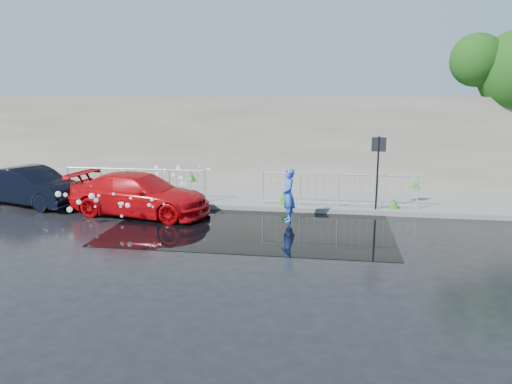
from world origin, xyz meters
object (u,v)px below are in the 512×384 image
dark_car (32,186)px  person (288,195)px  sign_post (378,161)px  red_car (140,194)px

dark_car → person: 8.99m
sign_post → dark_car: size_ratio=0.63×
sign_post → dark_car: 11.71m
red_car → dark_car: red_car is taller
sign_post → red_car: sign_post is taller
sign_post → person: bearing=-154.3°
dark_car → sign_post: bearing=-69.6°
red_car → person: bearing=-81.9°
dark_car → person: bearing=-77.2°
dark_car → red_car: bearing=-81.7°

